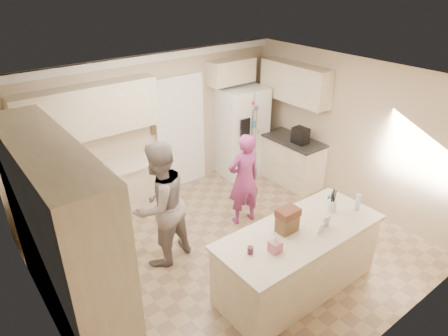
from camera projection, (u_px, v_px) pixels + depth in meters
floor at (233, 251)px, 6.12m from camera, size 5.20×4.60×0.02m
ceiling at (235, 83)px, 4.93m from camera, size 5.20×4.60×0.02m
wall_back at (153, 128)px, 7.15m from camera, size 5.20×0.02×2.60m
wall_front at (382, 264)px, 3.90m from camera, size 5.20×0.02×2.60m
wall_left at (37, 250)px, 4.10m from camera, size 0.02×4.60×2.60m
wall_right at (350, 132)px, 6.95m from camera, size 0.02×4.60×2.60m
crown_back at (148, 59)px, 6.55m from camera, size 5.20×0.08×0.12m
pantry_bank at (63, 239)px, 4.47m from camera, size 0.60×2.60×2.35m
back_base_cab at (105, 196)px, 6.70m from camera, size 2.20×0.60×0.88m
back_countertop at (102, 172)px, 6.48m from camera, size 2.24×0.63×0.04m
back_upper_cab at (89, 111)px, 6.12m from camera, size 2.20×0.35×0.80m
doorway_opening at (180, 134)px, 7.54m from camera, size 0.90×0.06×2.10m
doorway_casing at (181, 135)px, 7.52m from camera, size 1.02×0.03×2.22m
wall_frame_upper at (154, 115)px, 7.02m from camera, size 0.15×0.02×0.20m
wall_frame_lower at (155, 129)px, 7.14m from camera, size 0.15×0.02×0.20m
refrigerator at (241, 132)px, 8.05m from camera, size 0.97×0.79×1.80m
fridge_seam at (253, 137)px, 7.80m from camera, size 0.02×0.02×1.78m
fridge_dispenser at (245, 128)px, 7.56m from camera, size 0.22×0.03×0.35m
fridge_handle_l at (252, 131)px, 7.69m from camera, size 0.02×0.02×0.85m
fridge_handle_r at (256, 129)px, 7.75m from camera, size 0.02×0.02×0.85m
over_fridge_cab at (231, 71)px, 7.55m from camera, size 0.95×0.35×0.45m
right_base_cab at (292, 161)px, 7.87m from camera, size 0.60×1.20×0.88m
right_countertop at (293, 140)px, 7.66m from camera, size 0.63×1.24×0.04m
right_upper_cab at (295, 83)px, 7.39m from camera, size 0.35×1.50×0.70m
coffee_maker at (300, 136)px, 7.42m from camera, size 0.22×0.28×0.30m
island_base at (297, 260)px, 5.25m from camera, size 2.20×0.90×0.88m
island_top at (300, 232)px, 5.04m from camera, size 2.28×0.96×0.05m
utensil_crock at (331, 206)px, 5.39m from camera, size 0.13×0.13×0.15m
tissue_box at (275, 246)px, 4.63m from camera, size 0.13×0.13×0.14m
tissue_plume at (276, 239)px, 4.58m from camera, size 0.08×0.08×0.08m
dollhouse_body at (287, 223)px, 4.97m from camera, size 0.26×0.18×0.22m
dollhouse_roof at (288, 213)px, 4.90m from camera, size 0.28×0.20×0.10m
jam_jar at (250, 250)px, 4.61m from camera, size 0.07×0.07×0.09m
greeting_card_a at (322, 228)px, 4.94m from camera, size 0.12×0.06×0.16m
greeting_card_b at (326, 222)px, 5.05m from camera, size 0.12×0.05×0.16m
water_bottle at (358, 202)px, 5.39m from camera, size 0.07×0.07×0.24m
shaker_salt at (329, 199)px, 5.61m from camera, size 0.05×0.05×0.09m
shaker_pepper at (332, 197)px, 5.65m from camera, size 0.05×0.05×0.09m
teen_boy at (160, 205)px, 5.54m from camera, size 1.05×0.91×1.87m
teen_girl at (244, 180)px, 6.48m from camera, size 0.63×0.47×1.59m
fridge_magnets at (253, 137)px, 7.79m from camera, size 0.76×0.02×1.44m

